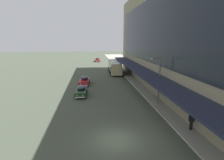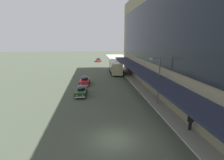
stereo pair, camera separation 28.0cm
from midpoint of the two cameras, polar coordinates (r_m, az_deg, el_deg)
ground at (r=16.59m, az=1.44°, el=-18.99°), size 240.00×240.00×0.00m
transit_bus_kerbside_front at (r=46.69m, az=1.25°, el=4.50°), size 3.10×10.84×3.19m
sedan_oncoming_front at (r=28.72m, az=-9.79°, el=-3.39°), size 1.87×4.69×1.51m
sedan_second_near at (r=72.24m, az=-4.30°, el=6.65°), size 1.98×4.92×1.48m
sedan_second_mid at (r=35.36m, az=-8.67°, el=-0.14°), size 2.10×4.84×1.66m
pedestrian_at_kerb at (r=18.98m, az=24.68°, el=-11.89°), size 0.60×0.33×1.86m
street_lamp at (r=24.23m, az=15.06°, el=0.93°), size 1.50×0.28×6.37m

